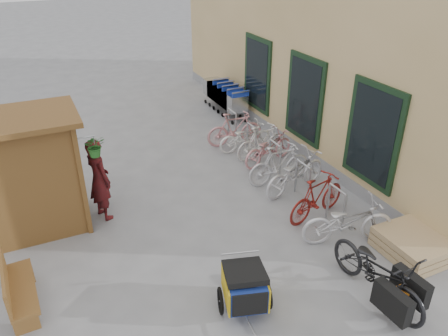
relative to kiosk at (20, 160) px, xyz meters
name	(u,v)px	position (x,y,z in m)	size (l,w,h in m)	color
ground	(234,254)	(3.28, -2.47, -1.55)	(80.00, 80.00, 0.00)	gray
building	(369,6)	(9.77, 2.03, 1.94)	(6.07, 13.00, 7.00)	tan
kiosk	(20,160)	(0.00, 0.00, 0.00)	(2.49, 1.65, 2.40)	brown
bike_rack	(275,155)	(5.58, -0.07, -1.04)	(0.05, 5.35, 0.86)	#A5A8AD
pallet_stack	(412,246)	(6.28, -3.87, -1.34)	(1.00, 1.20, 0.40)	tan
bench	(16,287)	(-0.39, -2.23, -1.11)	(0.48, 1.39, 0.87)	brown
shopping_carts	(224,94)	(6.28, 4.35, -0.92)	(0.60, 2.40, 1.08)	silver
child_trailer	(245,286)	(2.85, -3.73, -1.10)	(0.91, 1.43, 0.82)	navy
cargo_bike	(379,273)	(4.91, -4.43, -1.04)	(0.79, 2.00, 1.03)	black
person_kiosk	(99,179)	(1.35, -0.15, -0.66)	(0.65, 0.43, 1.78)	maroon
bike_0	(348,221)	(5.43, -3.02, -1.08)	(0.62, 1.79, 0.94)	silver
bike_1	(317,197)	(5.40, -2.07, -1.07)	(0.46, 1.61, 0.97)	maroon
bike_2	(295,172)	(5.58, -0.97, -1.07)	(0.63, 1.82, 0.95)	silver
bike_3	(279,164)	(5.45, -0.48, -1.06)	(0.46, 1.64, 0.99)	silver
bike_4	(268,148)	(5.74, 0.52, -1.12)	(0.57, 1.64, 0.86)	pink
bike_5	(262,142)	(5.73, 0.84, -1.09)	(0.44, 1.55, 0.93)	white
bike_6	(245,137)	(5.55, 1.44, -1.15)	(0.54, 1.55, 0.81)	white
bike_7	(235,129)	(5.44, 1.88, -1.07)	(0.46, 1.61, 0.97)	pink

